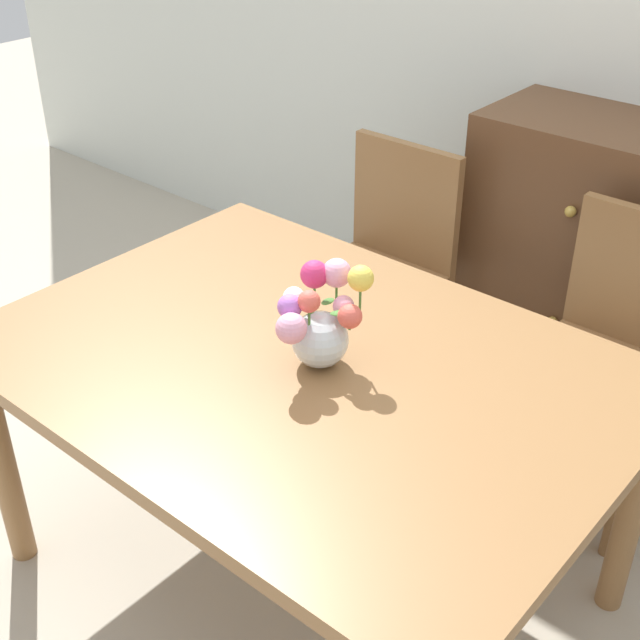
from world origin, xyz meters
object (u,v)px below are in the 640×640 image
at_px(chair_left, 384,257).
at_px(flower_vase, 320,320).
at_px(dining_table, 305,388).
at_px(chair_right, 616,344).

distance_m(chair_left, flower_vase, 1.04).
height_order(chair_left, flower_vase, flower_vase).
relative_size(dining_table, chair_right, 1.70).
relative_size(dining_table, chair_left, 1.70).
bearing_deg(flower_vase, dining_table, -161.52).
height_order(chair_right, flower_vase, flower_vase).
height_order(dining_table, chair_right, chair_right).
xyz_separation_m(dining_table, chair_right, (0.42, 0.89, -0.14)).
height_order(chair_left, chair_right, same).
height_order(dining_table, chair_left, chair_left).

